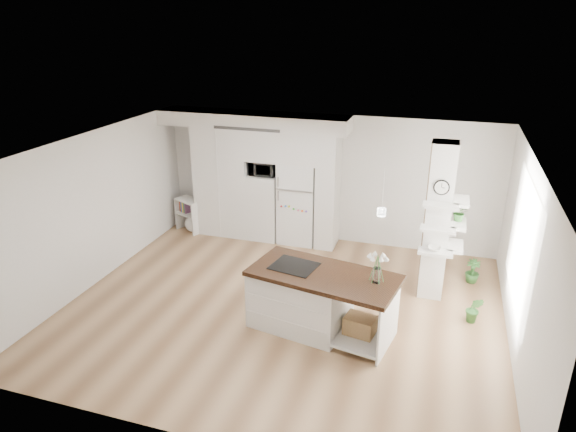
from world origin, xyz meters
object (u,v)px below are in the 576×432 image
at_px(refrigerator, 299,202).
at_px(kitchen_island, 308,297).
at_px(bookshelf, 191,217).
at_px(floor_plant_a, 474,309).

bearing_deg(refrigerator, kitchen_island, -71.09).
xyz_separation_m(bookshelf, floor_plant_a, (5.97, -2.00, -0.09)).
xyz_separation_m(refrigerator, floor_plant_a, (3.52, -2.20, -0.64)).
height_order(kitchen_island, floor_plant_a, kitchen_island).
bearing_deg(kitchen_island, bookshelf, 150.94).
bearing_deg(kitchen_island, floor_plant_a, 30.16).
xyz_separation_m(refrigerator, kitchen_island, (1.06, -3.08, -0.36)).
relative_size(refrigerator, bookshelf, 2.37).
bearing_deg(floor_plant_a, refrigerator, 148.09).
xyz_separation_m(kitchen_island, floor_plant_a, (2.47, 0.89, -0.28)).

